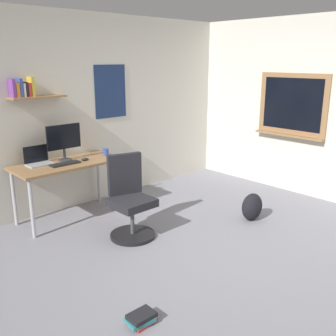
{
  "coord_description": "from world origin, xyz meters",
  "views": [
    {
      "loc": [
        -2.93,
        -2.24,
        1.99
      ],
      "look_at": [
        -0.16,
        0.72,
        0.85
      ],
      "focal_mm": 41.39,
      "sensor_mm": 36.0,
      "label": 1
    }
  ],
  "objects_px": {
    "office_chair": "(130,202)",
    "laptop": "(38,160)",
    "computer_mouse": "(85,159)",
    "coffee_mug": "(106,152)",
    "book_stack_on_floor": "(141,319)",
    "desk": "(67,168)",
    "monitor_primary": "(64,140)",
    "backpack": "(252,207)",
    "keyboard": "(65,164)"
  },
  "relations": [
    {
      "from": "computer_mouse",
      "to": "coffee_mug",
      "type": "height_order",
      "value": "coffee_mug"
    },
    {
      "from": "coffee_mug",
      "to": "book_stack_on_floor",
      "type": "bearing_deg",
      "value": -118.98
    },
    {
      "from": "laptop",
      "to": "backpack",
      "type": "relative_size",
      "value": 0.88
    },
    {
      "from": "office_chair",
      "to": "laptop",
      "type": "relative_size",
      "value": 3.06
    },
    {
      "from": "laptop",
      "to": "computer_mouse",
      "type": "xyz_separation_m",
      "value": [
        0.51,
        -0.23,
        -0.04
      ]
    },
    {
      "from": "computer_mouse",
      "to": "monitor_primary",
      "type": "bearing_deg",
      "value": 135.24
    },
    {
      "from": "backpack",
      "to": "book_stack_on_floor",
      "type": "bearing_deg",
      "value": -165.32
    },
    {
      "from": "laptop",
      "to": "backpack",
      "type": "distance_m",
      "value": 2.74
    },
    {
      "from": "laptop",
      "to": "book_stack_on_floor",
      "type": "distance_m",
      "value": 2.56
    },
    {
      "from": "desk",
      "to": "keyboard",
      "type": "xyz_separation_m",
      "value": [
        -0.07,
        -0.08,
        0.09
      ]
    },
    {
      "from": "office_chair",
      "to": "book_stack_on_floor",
      "type": "height_order",
      "value": "office_chair"
    },
    {
      "from": "monitor_primary",
      "to": "coffee_mug",
      "type": "bearing_deg",
      "value": -13.39
    },
    {
      "from": "backpack",
      "to": "monitor_primary",
      "type": "bearing_deg",
      "value": 132.64
    },
    {
      "from": "desk",
      "to": "laptop",
      "type": "height_order",
      "value": "laptop"
    },
    {
      "from": "monitor_primary",
      "to": "coffee_mug",
      "type": "distance_m",
      "value": 0.6
    },
    {
      "from": "monitor_primary",
      "to": "desk",
      "type": "bearing_deg",
      "value": -108.51
    },
    {
      "from": "computer_mouse",
      "to": "backpack",
      "type": "bearing_deg",
      "value": -47.67
    },
    {
      "from": "laptop",
      "to": "monitor_primary",
      "type": "height_order",
      "value": "monitor_primary"
    },
    {
      "from": "laptop",
      "to": "backpack",
      "type": "xyz_separation_m",
      "value": [
        1.96,
        -1.81,
        -0.62
      ]
    },
    {
      "from": "backpack",
      "to": "book_stack_on_floor",
      "type": "height_order",
      "value": "backpack"
    },
    {
      "from": "desk",
      "to": "monitor_primary",
      "type": "height_order",
      "value": "monitor_primary"
    },
    {
      "from": "book_stack_on_floor",
      "to": "computer_mouse",
      "type": "bearing_deg",
      "value": 68.02
    },
    {
      "from": "monitor_primary",
      "to": "coffee_mug",
      "type": "height_order",
      "value": "monitor_primary"
    },
    {
      "from": "desk",
      "to": "coffee_mug",
      "type": "xyz_separation_m",
      "value": [
        0.57,
        -0.03,
        0.13
      ]
    },
    {
      "from": "office_chair",
      "to": "laptop",
      "type": "xyz_separation_m",
      "value": [
        -0.55,
        1.1,
        0.39
      ]
    },
    {
      "from": "desk",
      "to": "backpack",
      "type": "height_order",
      "value": "desk"
    },
    {
      "from": "desk",
      "to": "computer_mouse",
      "type": "relative_size",
      "value": 12.9
    },
    {
      "from": "keyboard",
      "to": "backpack",
      "type": "height_order",
      "value": "keyboard"
    },
    {
      "from": "monitor_primary",
      "to": "backpack",
      "type": "height_order",
      "value": "monitor_primary"
    },
    {
      "from": "computer_mouse",
      "to": "backpack",
      "type": "height_order",
      "value": "computer_mouse"
    },
    {
      "from": "office_chair",
      "to": "backpack",
      "type": "distance_m",
      "value": 1.59
    },
    {
      "from": "backpack",
      "to": "book_stack_on_floor",
      "type": "xyz_separation_m",
      "value": [
        -2.33,
        -0.61,
        -0.13
      ]
    },
    {
      "from": "laptop",
      "to": "keyboard",
      "type": "height_order",
      "value": "laptop"
    },
    {
      "from": "office_chair",
      "to": "laptop",
      "type": "distance_m",
      "value": 1.29
    },
    {
      "from": "office_chair",
      "to": "book_stack_on_floor",
      "type": "xyz_separation_m",
      "value": [
        -0.92,
        -1.33,
        -0.36
      ]
    },
    {
      "from": "desk",
      "to": "laptop",
      "type": "distance_m",
      "value": 0.36
    },
    {
      "from": "desk",
      "to": "office_chair",
      "type": "height_order",
      "value": "office_chair"
    },
    {
      "from": "laptop",
      "to": "keyboard",
      "type": "relative_size",
      "value": 0.84
    },
    {
      "from": "coffee_mug",
      "to": "office_chair",
      "type": "bearing_deg",
      "value": -109.15
    },
    {
      "from": "office_chair",
      "to": "monitor_primary",
      "type": "xyz_separation_m",
      "value": [
        -0.22,
        1.05,
        0.6
      ]
    },
    {
      "from": "desk",
      "to": "book_stack_on_floor",
      "type": "xyz_separation_m",
      "value": [
        -0.67,
        -2.27,
        -0.62
      ]
    },
    {
      "from": "coffee_mug",
      "to": "keyboard",
      "type": "bearing_deg",
      "value": -175.52
    },
    {
      "from": "office_chair",
      "to": "keyboard",
      "type": "distance_m",
      "value": 0.99
    },
    {
      "from": "office_chair",
      "to": "monitor_primary",
      "type": "distance_m",
      "value": 1.23
    },
    {
      "from": "monitor_primary",
      "to": "keyboard",
      "type": "height_order",
      "value": "monitor_primary"
    },
    {
      "from": "laptop",
      "to": "computer_mouse",
      "type": "distance_m",
      "value": 0.56
    },
    {
      "from": "computer_mouse",
      "to": "book_stack_on_floor",
      "type": "bearing_deg",
      "value": -111.98
    },
    {
      "from": "office_chair",
      "to": "laptop",
      "type": "bearing_deg",
      "value": 116.75
    },
    {
      "from": "laptop",
      "to": "coffee_mug",
      "type": "relative_size",
      "value": 3.37
    },
    {
      "from": "monitor_primary",
      "to": "computer_mouse",
      "type": "relative_size",
      "value": 4.46
    }
  ]
}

